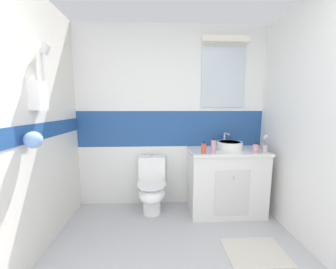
% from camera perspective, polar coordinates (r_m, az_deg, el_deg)
% --- Properties ---
extents(wall_back_tiled, '(3.20, 0.20, 2.50)m').
position_cam_1_polar(wall_back_tiled, '(2.75, 1.11, 5.21)').
color(wall_back_tiled, white).
rests_on(wall_back_tiled, ground_plane).
extents(wall_left_shower_alcove, '(0.26, 3.48, 2.50)m').
position_cam_1_polar(wall_left_shower_alcove, '(1.91, -40.88, 1.51)').
color(wall_left_shower_alcove, silver).
rests_on(wall_left_shower_alcove, ground_plane).
extents(vanity_cabinet, '(0.97, 0.56, 0.85)m').
position_cam_1_polar(vanity_cabinet, '(2.76, 16.56, -12.98)').
color(vanity_cabinet, silver).
rests_on(vanity_cabinet, ground_plane).
extents(sink_basin, '(0.34, 0.38, 0.20)m').
position_cam_1_polar(sink_basin, '(2.67, 17.67, -3.00)').
color(sink_basin, white).
rests_on(sink_basin, vanity_cabinet).
extents(toilet, '(0.37, 0.50, 0.75)m').
position_cam_1_polar(toilet, '(2.67, -4.84, -15.20)').
color(toilet, white).
rests_on(toilet, ground_plane).
extents(toothbrush_cup, '(0.06, 0.06, 0.22)m').
position_cam_1_polar(toothbrush_cup, '(2.63, 26.70, -3.51)').
color(toothbrush_cup, '#B2ADA3').
rests_on(toothbrush_cup, vanity_cabinet).
extents(soap_dispenser, '(0.06, 0.06, 0.16)m').
position_cam_1_polar(soap_dispenser, '(2.35, 10.55, -4.11)').
color(soap_dispenser, '#D84C33').
rests_on(soap_dispenser, vanity_cabinet).
extents(lotion_bottle_short, '(0.06, 0.06, 0.13)m').
position_cam_1_polar(lotion_bottle_short, '(2.59, 24.47, -3.66)').
color(lotion_bottle_short, pink).
rests_on(lotion_bottle_short, vanity_cabinet).
extents(shampoo_bottle_tall, '(0.06, 0.06, 0.18)m').
position_cam_1_polar(shampoo_bottle_tall, '(2.39, 13.29, -3.39)').
color(shampoo_bottle_tall, pink).
rests_on(shampoo_bottle_tall, vanity_cabinet).
extents(bath_mat, '(0.57, 0.40, 0.01)m').
position_cam_1_polar(bath_mat, '(2.35, 24.38, -29.15)').
color(bath_mat, beige).
rests_on(bath_mat, ground_plane).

